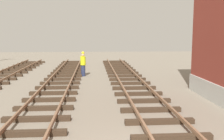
{
  "coord_description": "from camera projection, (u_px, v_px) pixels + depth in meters",
  "views": [
    {
      "loc": [
        -1.59,
        -5.92,
        3.21
      ],
      "look_at": [
        -0.58,
        7.94,
        1.25
      ],
      "focal_mm": 41.86,
      "sensor_mm": 36.0,
      "label": 1
    }
  ],
  "objects": [
    {
      "name": "track_worker_foreground",
      "position": [
        83.0,
        64.0,
        19.62
      ],
      "size": [
        0.4,
        0.4,
        1.87
      ],
      "color": "#262D4C",
      "rests_on": "ground"
    }
  ]
}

